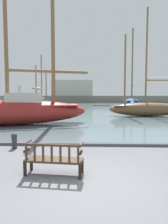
% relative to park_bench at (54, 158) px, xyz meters
% --- Properties ---
extents(ground_plane, '(160.00, 160.00, 0.00)m').
position_rel_park_bench_xyz_m(ground_plane, '(0.97, -0.51, -0.47)').
color(ground_plane, slate).
extents(harbor_water, '(100.00, 80.00, 0.08)m').
position_rel_park_bench_xyz_m(harbor_water, '(0.97, 43.49, -0.43)').
color(harbor_water, slate).
rests_on(harbor_water, ground).
extents(quay_edge_kerb, '(40.00, 0.30, 0.12)m').
position_rel_park_bench_xyz_m(quay_edge_kerb, '(0.97, 3.34, -0.41)').
color(quay_edge_kerb, '#4C4C50').
rests_on(quay_edge_kerb, ground).
extents(park_bench, '(1.64, 0.67, 0.92)m').
position_rel_park_bench_xyz_m(park_bench, '(0.00, 0.00, 0.00)').
color(park_bench, black).
rests_on(park_bench, ground).
extents(sailboat_distant_harbor, '(9.73, 2.00, 11.10)m').
position_rel_park_bench_xyz_m(sailboat_distant_harbor, '(6.91, 15.82, 0.51)').
color(sailboat_distant_harbor, brown).
rests_on(sailboat_distant_harbor, harbor_water).
extents(sailboat_far_starboard, '(3.75, 9.29, 10.79)m').
position_rel_park_bench_xyz_m(sailboat_far_starboard, '(-9.65, 36.78, 0.59)').
color(sailboat_far_starboard, black).
rests_on(sailboat_far_starboard, harbor_water).
extents(sailboat_outer_port, '(4.70, 11.53, 15.50)m').
position_rel_park_bench_xyz_m(sailboat_outer_port, '(9.15, 35.20, 0.62)').
color(sailboat_outer_port, navy).
rests_on(sailboat_outer_port, harbor_water).
extents(sailboat_centre_channel, '(13.13, 6.10, 13.75)m').
position_rel_park_bench_xyz_m(sailboat_centre_channel, '(-4.76, 9.04, 0.83)').
color(sailboat_centre_channel, maroon).
rests_on(sailboat_centre_channel, harbor_water).
extents(mooring_bollard, '(0.25, 0.25, 0.65)m').
position_rel_park_bench_xyz_m(mooring_bollard, '(-2.19, 2.74, -0.11)').
color(mooring_bollard, '#2D2D33').
rests_on(mooring_bollard, ground).
extents(far_breakwater, '(57.01, 2.40, 7.11)m').
position_rel_park_bench_xyz_m(far_breakwater, '(-0.93, 57.25, 1.69)').
color(far_breakwater, slate).
rests_on(far_breakwater, ground).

